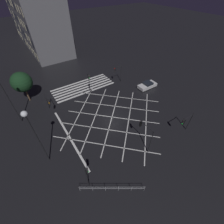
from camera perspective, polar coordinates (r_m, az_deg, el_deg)
ground_plane at (r=25.84m, az=0.00°, el=-1.92°), size 200.00×200.00×0.00m
road_markings at (r=30.15m, az=-7.97°, el=5.29°), size 19.65×23.61×0.01m
office_building at (r=58.46m, az=-27.70°, el=30.82°), size 10.06×31.99×19.72m
traffic_light_sw_main at (r=33.18m, az=2.18°, el=15.34°), size 1.89×0.36×3.94m
traffic_light_median_north at (r=19.94m, az=12.55°, el=-7.19°), size 0.36×2.47×4.42m
traffic_light_nw_main at (r=24.03m, az=26.45°, el=-3.13°), size 2.41×0.36×3.58m
traffic_light_ne_main at (r=16.90m, az=-9.54°, el=-22.38°), size 0.39×0.36×4.23m
traffic_light_se_cross at (r=27.07m, az=-23.31°, el=3.87°), size 0.36×2.74×3.61m
traffic_light_median_south at (r=29.71m, az=-8.70°, el=11.95°), size 0.36×0.39×4.43m
street_lamp_east at (r=17.53m, az=-28.51°, el=-4.75°), size 0.62×0.62×8.76m
street_lamp_west at (r=25.84m, az=-36.17°, el=7.12°), size 0.57×0.57×8.82m
street_tree_near at (r=31.41m, az=-31.20°, el=9.70°), size 3.59×3.59×5.86m
waiting_car at (r=33.41m, az=13.31°, el=9.92°), size 4.14×1.86×1.28m
pedestrian_railing at (r=18.69m, az=0.00°, el=-27.04°), size 6.08×4.11×1.05m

